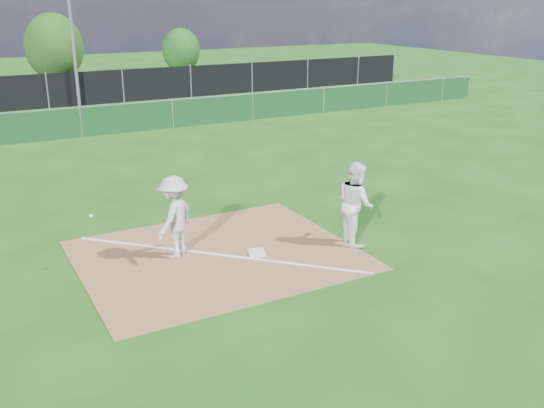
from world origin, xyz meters
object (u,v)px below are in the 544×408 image
(car_right, at_px, (117,82))
(tree_right, at_px, (181,50))
(play_at_first, at_px, (174,217))
(tree_mid, at_px, (54,47))
(first_base, at_px, (257,252))
(runner, at_px, (356,203))
(light_pole, at_px, (72,29))

(car_right, bearing_deg, tree_right, -47.52)
(play_at_first, bearing_deg, tree_mid, 84.41)
(car_right, bearing_deg, tree_mid, 15.55)
(first_base, xyz_separation_m, play_at_first, (-1.63, 0.78, 0.89))
(play_at_first, relative_size, tree_mid, 0.54)
(runner, distance_m, tree_mid, 33.49)
(light_pole, relative_size, tree_right, 2.35)
(runner, bearing_deg, play_at_first, 86.00)
(play_at_first, bearing_deg, first_base, -25.59)
(light_pole, bearing_deg, tree_mid, 85.70)
(car_right, relative_size, tree_mid, 0.88)
(car_right, bearing_deg, play_at_first, 163.59)
(light_pole, xyz_separation_m, first_base, (-0.71, -22.09, -3.94))
(first_base, height_order, runner, runner)
(light_pole, relative_size, car_right, 1.96)
(first_base, xyz_separation_m, tree_mid, (1.53, 33.00, 2.32))
(tree_mid, bearing_deg, runner, -88.55)
(runner, bearing_deg, tree_mid, 14.42)
(tree_mid, bearing_deg, first_base, -92.65)
(runner, distance_m, tree_right, 35.37)
(light_pole, height_order, car_right, light_pole)
(play_at_first, bearing_deg, car_right, 77.81)
(first_base, bearing_deg, car_right, 81.59)
(light_pole, bearing_deg, first_base, -91.83)
(tree_mid, distance_m, tree_right, 9.48)
(light_pole, distance_m, runner, 22.80)
(car_right, xyz_separation_m, tree_mid, (-2.38, 6.61, 1.78))
(first_base, bearing_deg, light_pole, 88.17)
(first_base, distance_m, runner, 2.59)
(first_base, height_order, tree_mid, tree_mid)
(light_pole, relative_size, runner, 4.05)
(runner, distance_m, car_right, 26.88)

